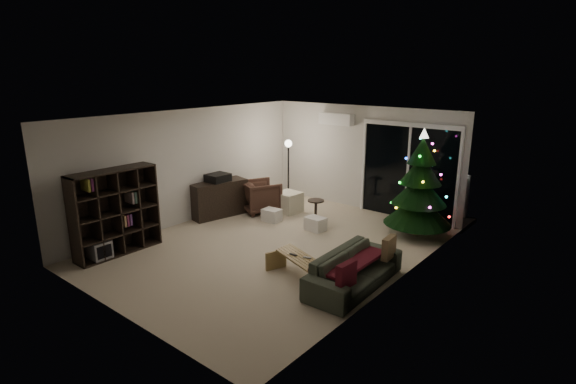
# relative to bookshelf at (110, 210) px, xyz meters

# --- Properties ---
(room) EXTENTS (6.50, 7.51, 2.60)m
(room) POSITION_rel_bookshelf_xyz_m (2.71, 3.55, 0.22)
(room) COLOR beige
(room) RESTS_ON ground
(bookshelf) EXTENTS (1.04, 1.61, 1.59)m
(bookshelf) POSITION_rel_bookshelf_xyz_m (0.00, 0.00, 0.00)
(bookshelf) COLOR black
(bookshelf) RESTS_ON floor
(media_cabinet) EXTENTS (0.76, 1.40, 0.83)m
(media_cabinet) POSITION_rel_bookshelf_xyz_m (0.00, 2.68, -0.38)
(media_cabinet) COLOR black
(media_cabinet) RESTS_ON floor
(stereo) EXTENTS (0.42, 0.50, 0.18)m
(stereo) POSITION_rel_bookshelf_xyz_m (0.00, 2.68, 0.12)
(stereo) COLOR black
(stereo) RESTS_ON media_cabinet
(armchair) EXTENTS (1.09, 1.10, 0.76)m
(armchair) POSITION_rel_bookshelf_xyz_m (0.54, 3.53, -0.42)
(armchair) COLOR #442C24
(armchair) RESTS_ON floor
(ottoman) EXTENTS (0.56, 0.56, 0.48)m
(ottoman) POSITION_rel_bookshelf_xyz_m (1.07, 3.94, -0.56)
(ottoman) COLOR beige
(ottoman) RESTS_ON floor
(cardboard_box_a) EXTENTS (0.41, 0.33, 0.28)m
(cardboard_box_a) POSITION_rel_bookshelf_xyz_m (1.22, 3.16, -0.65)
(cardboard_box_a) COLOR white
(cardboard_box_a) RESTS_ON floor
(cardboard_box_b) EXTENTS (0.43, 0.34, 0.29)m
(cardboard_box_b) POSITION_rel_bookshelf_xyz_m (2.33, 3.30, -0.65)
(cardboard_box_b) COLOR white
(cardboard_box_b) RESTS_ON floor
(side_table) EXTENTS (0.39, 0.39, 0.47)m
(side_table) POSITION_rel_bookshelf_xyz_m (1.92, 3.88, -0.56)
(side_table) COLOR black
(side_table) RESTS_ON floor
(floor_lamp) EXTENTS (0.26, 0.26, 1.61)m
(floor_lamp) POSITION_rel_bookshelf_xyz_m (0.79, 4.28, 0.01)
(floor_lamp) COLOR black
(floor_lamp) RESTS_ON floor
(sofa) EXTENTS (0.81, 1.94, 0.56)m
(sofa) POSITION_rel_bookshelf_xyz_m (4.30, 1.63, -0.51)
(sofa) COLOR #495540
(sofa) RESTS_ON floor
(sofa_throw) EXTENTS (0.60, 1.38, 0.05)m
(sofa_throw) POSITION_rel_bookshelf_xyz_m (4.20, 1.63, -0.39)
(sofa_throw) COLOR #441216
(sofa_throw) RESTS_ON sofa
(cushion_a) EXTENTS (0.14, 0.38, 0.37)m
(cushion_a) POSITION_rel_bookshelf_xyz_m (4.55, 2.28, -0.29)
(cushion_a) COLOR #7C674D
(cushion_a) RESTS_ON sofa
(cushion_b) EXTENTS (0.14, 0.38, 0.37)m
(cushion_b) POSITION_rel_bookshelf_xyz_m (4.55, 0.98, -0.29)
(cushion_b) COLOR #441216
(cushion_b) RESTS_ON sofa
(coffee_table) EXTENTS (1.19, 0.75, 0.35)m
(coffee_table) POSITION_rel_bookshelf_xyz_m (3.46, 1.32, -0.62)
(coffee_table) COLOR #9F824B
(coffee_table) RESTS_ON floor
(remote_a) EXTENTS (0.14, 0.04, 0.02)m
(remote_a) POSITION_rel_bookshelf_xyz_m (3.31, 1.32, -0.43)
(remote_a) COLOR black
(remote_a) RESTS_ON coffee_table
(remote_b) EXTENTS (0.14, 0.08, 0.02)m
(remote_b) POSITION_rel_bookshelf_xyz_m (3.56, 1.37, -0.43)
(remote_b) COLOR slate
(remote_b) RESTS_ON coffee_table
(christmas_tree) EXTENTS (1.52, 1.52, 2.21)m
(christmas_tree) POSITION_rel_bookshelf_xyz_m (4.11, 4.41, 0.31)
(christmas_tree) COLOR black
(christmas_tree) RESTS_ON floor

